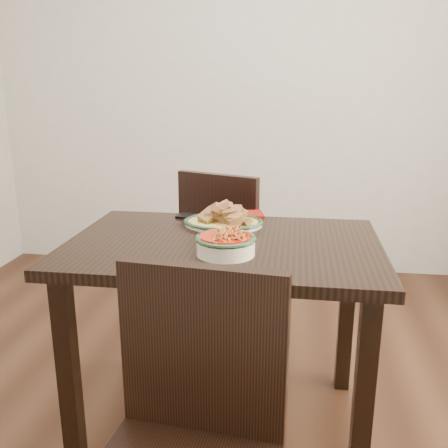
# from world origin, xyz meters

# --- Properties ---
(floor) EXTENTS (3.50, 3.50, 0.00)m
(floor) POSITION_xyz_m (0.00, 0.00, 0.00)
(floor) COLOR #321B10
(floor) RESTS_ON ground
(wall_back) EXTENTS (3.50, 0.10, 2.60)m
(wall_back) POSITION_xyz_m (0.00, 1.75, 1.30)
(wall_back) COLOR beige
(wall_back) RESTS_ON ground
(dining_table) EXTENTS (1.12, 0.75, 0.75)m
(dining_table) POSITION_xyz_m (0.11, -0.02, 0.64)
(dining_table) COLOR black
(dining_table) RESTS_ON ground
(chair_far) EXTENTS (0.54, 0.54, 0.89)m
(chair_far) POSITION_xyz_m (0.04, 0.67, 0.50)
(chair_far) COLOR black
(chair_far) RESTS_ON ground
(chair_near) EXTENTS (0.46, 0.46, 0.89)m
(chair_near) POSITION_xyz_m (0.14, -0.74, 0.50)
(chair_near) COLOR black
(chair_near) RESTS_ON ground
(fish_plate) EXTENTS (0.31, 0.24, 0.11)m
(fish_plate) POSITION_xyz_m (0.08, 0.19, 0.79)
(fish_plate) COLOR beige
(fish_plate) RESTS_ON dining_table
(noodle_bowl) EXTENTS (0.21, 0.21, 0.08)m
(noodle_bowl) POSITION_xyz_m (0.14, -0.15, 0.79)
(noodle_bowl) COLOR white
(noodle_bowl) RESTS_ON dining_table
(smartphone) EXTENTS (0.15, 0.10, 0.01)m
(smartphone) POSITION_xyz_m (-0.06, 0.29, 0.76)
(smartphone) COLOR black
(smartphone) RESTS_ON dining_table
(napkin) EXTENTS (0.16, 0.14, 0.01)m
(napkin) POSITION_xyz_m (0.16, 0.35, 0.76)
(napkin) COLOR maroon
(napkin) RESTS_ON dining_table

